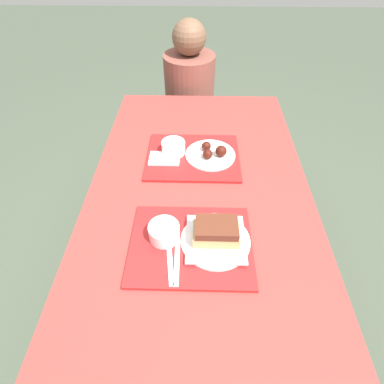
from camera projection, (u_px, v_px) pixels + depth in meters
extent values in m
plane|color=#424C3D|center=(197.00, 291.00, 1.71)|extent=(12.00, 12.00, 0.00)
cube|color=maroon|center=(199.00, 202.00, 1.18)|extent=(0.89, 1.65, 0.04)
cylinder|color=maroon|center=(141.00, 158.00, 1.98)|extent=(0.07, 0.07, 0.73)
cylinder|color=maroon|center=(257.00, 160.00, 1.97)|extent=(0.07, 0.07, 0.73)
cube|color=maroon|center=(199.00, 126.00, 2.15)|extent=(0.84, 0.28, 0.04)
cylinder|color=maroon|center=(152.00, 150.00, 2.31)|extent=(0.06, 0.06, 0.40)
cylinder|color=maroon|center=(246.00, 151.00, 2.30)|extent=(0.06, 0.06, 0.40)
cube|color=red|center=(191.00, 245.00, 1.01)|extent=(0.41, 0.33, 0.01)
cube|color=red|center=(193.00, 157.00, 1.34)|extent=(0.41, 0.33, 0.01)
cylinder|color=white|center=(164.00, 232.00, 1.00)|extent=(0.10, 0.10, 0.06)
cylinder|color=beige|center=(164.00, 228.00, 0.98)|extent=(0.09, 0.09, 0.01)
cylinder|color=white|center=(215.00, 240.00, 1.01)|extent=(0.23, 0.23, 0.01)
cube|color=silver|center=(216.00, 239.00, 1.00)|extent=(0.20, 0.20, 0.01)
cube|color=tan|center=(216.00, 234.00, 0.98)|extent=(0.15, 0.09, 0.05)
cube|color=#562819|center=(217.00, 227.00, 0.95)|extent=(0.14, 0.09, 0.03)
cube|color=white|center=(170.00, 262.00, 0.95)|extent=(0.04, 0.17, 0.00)
cube|color=white|center=(177.00, 262.00, 0.95)|extent=(0.02, 0.17, 0.00)
cube|color=teal|center=(194.00, 226.00, 1.05)|extent=(0.04, 0.03, 0.01)
cylinder|color=white|center=(173.00, 147.00, 1.33)|extent=(0.10, 0.10, 0.06)
cylinder|color=beige|center=(173.00, 143.00, 1.31)|extent=(0.09, 0.09, 0.01)
cylinder|color=white|center=(210.00, 155.00, 1.33)|extent=(0.22, 0.22, 0.01)
sphere|color=#42140C|center=(221.00, 151.00, 1.30)|extent=(0.05, 0.05, 0.05)
sphere|color=#42140C|center=(206.00, 146.00, 1.33)|extent=(0.04, 0.04, 0.04)
sphere|color=#42140C|center=(208.00, 154.00, 1.29)|extent=(0.04, 0.04, 0.04)
cube|color=white|center=(164.00, 158.00, 1.31)|extent=(0.13, 0.09, 0.01)
cylinder|color=brown|center=(189.00, 92.00, 1.97)|extent=(0.32, 0.32, 0.48)
sphere|color=brown|center=(189.00, 37.00, 1.73)|extent=(0.20, 0.20, 0.20)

